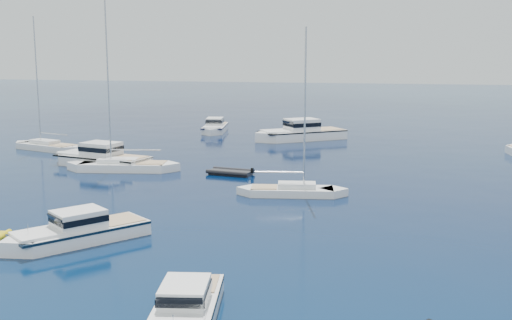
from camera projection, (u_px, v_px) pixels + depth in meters
The scene contains 9 objects.
ground at pixel (160, 311), 25.92m from camera, with size 400.00×400.00×0.00m, color #082D4F.
motor_cruiser_left at pixel (77, 242), 35.30m from camera, with size 2.78×9.09×2.38m, color white, non-canonical shape.
motor_cruiser_centre at pixel (100, 166), 59.16m from camera, with size 3.41×11.15×2.93m, color silver, non-canonical shape.
motor_cruiser_distant at pixel (300, 140), 76.87m from camera, with size 3.90×12.73×3.34m, color white, non-canonical shape.
motor_cruiser_horizon at pixel (215, 132), 84.56m from camera, with size 2.87×9.39×2.47m, color white, non-canonical shape.
sailboat_mid_l at pixel (123, 170), 56.87m from camera, with size 2.89×11.11×16.33m, color white, non-canonical shape.
sailboat_centre at pixel (292, 195), 46.95m from camera, with size 2.31×8.89×13.07m, color silver, non-canonical shape.
sailboat_far_l at pixel (48, 150), 68.97m from camera, with size 2.69×10.35×15.22m, color silver, non-canonical shape.
tender_grey_far at pixel (230, 175), 54.92m from camera, with size 2.25×4.21×0.95m, color black, non-canonical shape.
Camera 1 is at (9.58, -22.84, 10.71)m, focal length 43.24 mm.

